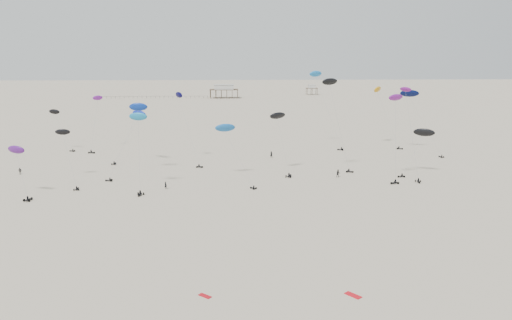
{
  "coord_description": "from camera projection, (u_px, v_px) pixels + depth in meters",
  "views": [
    {
      "loc": [
        -5.63,
        -20.37,
        29.37
      ],
      "look_at": [
        0.0,
        88.0,
        7.0
      ],
      "focal_mm": 35.0,
      "sensor_mm": 36.0,
      "label": 1
    }
  ],
  "objects": [
    {
      "name": "spectator_2",
      "position": [
        20.0,
        174.0,
        127.62
      ],
      "size": [
        1.22,
        0.68,
        2.03
      ],
      "primitive_type": "imported",
      "rotation": [
        0.0,
        0.0,
        6.31
      ],
      "color": "black",
      "rests_on": "ground"
    },
    {
      "name": "rig_3",
      "position": [
        412.0,
        134.0,
        119.5
      ],
      "size": [
        4.92,
        8.11,
        22.6
      ],
      "rotation": [
        0.0,
        0.0,
        3.0
      ],
      "color": "black",
      "rests_on": "ground"
    },
    {
      "name": "rig_8",
      "position": [
        321.0,
        88.0,
        166.63
      ],
      "size": [
        10.28,
        15.71,
        26.66
      ],
      "rotation": [
        0.0,
        0.0,
        1.37
      ],
      "color": "black",
      "rests_on": "ground"
    },
    {
      "name": "rig_10",
      "position": [
        95.0,
        120.0,
        159.82
      ],
      "size": [
        3.4,
        13.47,
        18.51
      ],
      "rotation": [
        0.0,
        0.0,
        4.32
      ],
      "color": "black",
      "rests_on": "ground"
    },
    {
      "name": "rig_1",
      "position": [
        66.0,
        147.0,
        119.66
      ],
      "size": [
        8.95,
        14.55,
        17.59
      ],
      "rotation": [
        0.0,
        0.0,
        6.26
      ],
      "color": "black",
      "rests_on": "ground"
    },
    {
      "name": "rig_6",
      "position": [
        184.0,
        113.0,
        140.9
      ],
      "size": [
        8.87,
        14.93,
        22.01
      ],
      "rotation": [
        0.0,
        0.0,
        4.2
      ],
      "color": "black",
      "rests_on": "ground"
    },
    {
      "name": "spectator_1",
      "position": [
        338.0,
        177.0,
        124.47
      ],
      "size": [
        1.15,
        0.7,
        2.31
      ],
      "primitive_type": "imported",
      "rotation": [
        0.0,
        0.0,
        6.33
      ],
      "color": "black",
      "rests_on": "ground"
    },
    {
      "name": "rig_0",
      "position": [
        139.0,
        139.0,
        111.0
      ],
      "size": [
        4.42,
        10.01,
        17.54
      ],
      "rotation": [
        0.0,
        0.0,
        3.01
      ],
      "color": "black",
      "rests_on": "ground"
    },
    {
      "name": "rig_5",
      "position": [
        19.0,
        163.0,
        106.41
      ],
      "size": [
        7.31,
        8.49,
        11.46
      ],
      "rotation": [
        0.0,
        0.0,
        5.96
      ],
      "color": "black",
      "rests_on": "ground"
    },
    {
      "name": "rig_16",
      "position": [
        228.0,
        133.0,
        122.87
      ],
      "size": [
        10.05,
        16.21,
        18.49
      ],
      "rotation": [
        0.0,
        0.0,
        0.85
      ],
      "color": "black",
      "rests_on": "ground"
    },
    {
      "name": "spectator_0",
      "position": [
        166.0,
        189.0,
        113.56
      ],
      "size": [
        0.86,
        0.8,
        1.96
      ],
      "primitive_type": "imported",
      "rotation": [
        0.0,
        0.0,
        2.58
      ],
      "color": "black",
      "rests_on": "ground"
    },
    {
      "name": "rig_15",
      "position": [
        280.0,
        129.0,
        128.03
      ],
      "size": [
        6.15,
        11.2,
        16.15
      ],
      "rotation": [
        0.0,
        0.0,
        5.79
      ],
      "color": "black",
      "rests_on": "ground"
    },
    {
      "name": "rig_13",
      "position": [
        381.0,
        99.0,
        166.65
      ],
      "size": [
        9.04,
        13.11,
        20.92
      ],
      "rotation": [
        0.0,
        0.0,
        4.14
      ],
      "color": "black",
      "rests_on": "ground"
    },
    {
      "name": "pavilion_small",
      "position": [
        312.0,
        90.0,
        400.16
      ],
      "size": [
        9.0,
        7.0,
        8.0
      ],
      "color": "brown",
      "rests_on": "ground"
    },
    {
      "name": "rig_9",
      "position": [
        134.0,
        117.0,
        126.66
      ],
      "size": [
        9.18,
        12.09,
        19.61
      ],
      "rotation": [
        0.0,
        0.0,
        1.64
      ],
      "color": "black",
      "rests_on": "ground"
    },
    {
      "name": "grounded_kite_a",
      "position": [
        353.0,
        296.0,
        62.68
      ],
      "size": [
        2.09,
        2.27,
        0.08
      ],
      "primitive_type": "cube",
      "rotation": [
        0.0,
        0.0,
        -0.89
      ],
      "color": "red",
      "rests_on": "ground"
    },
    {
      "name": "rig_2",
      "position": [
        395.0,
        124.0,
        118.97
      ],
      "size": [
        4.49,
        8.26,
        21.01
      ],
      "rotation": [
        0.0,
        0.0,
        1.92
      ],
      "color": "black",
      "rests_on": "ground"
    },
    {
      "name": "ground_plane",
      "position": [
        243.0,
        125.0,
        221.76
      ],
      "size": [
        900.0,
        900.0,
        0.0
      ],
      "primitive_type": "plane",
      "color": "#C2B399"
    },
    {
      "name": "rig_4",
      "position": [
        334.0,
        100.0,
        128.23
      ],
      "size": [
        8.95,
        5.98,
        24.42
      ],
      "rotation": [
        0.0,
        0.0,
        4.14
      ],
      "color": "black",
      "rests_on": "ground"
    },
    {
      "name": "rig_7",
      "position": [
        412.0,
        98.0,
        158.34
      ],
      "size": [
        9.7,
        17.44,
        22.53
      ],
      "rotation": [
        0.0,
        0.0,
        0.42
      ],
      "color": "black",
      "rests_on": "ground"
    },
    {
      "name": "pier_fence",
      "position": [
        153.0,
        97.0,
        365.16
      ],
      "size": [
        80.2,
        0.2,
        1.5
      ],
      "color": "black",
      "rests_on": "ground"
    },
    {
      "name": "rig_11",
      "position": [
        58.0,
        120.0,
        159.2
      ],
      "size": [
        9.03,
        5.92,
        13.74
      ],
      "rotation": [
        0.0,
        0.0,
        1.39
      ],
      "color": "black",
      "rests_on": "ground"
    },
    {
      "name": "rig_14",
      "position": [
        136.0,
        120.0,
        140.96
      ],
      "size": [
        10.34,
        8.13,
        15.59
      ],
      "rotation": [
        0.0,
        0.0,
        -0.16
      ],
      "color": "black",
      "rests_on": "ground"
    },
    {
      "name": "grounded_kite_b",
      "position": [
        205.0,
        296.0,
        62.52
      ],
      "size": [
        1.82,
        1.7,
        0.07
      ],
      "primitive_type": "cube",
      "rotation": [
        0.0,
        0.0,
        -0.71
      ],
      "color": "#B70B15",
      "rests_on": "ground"
    },
    {
      "name": "pavilion_main",
      "position": [
        224.0,
        92.0,
        367.11
      ],
      "size": [
        21.0,
        13.0,
        9.8
      ],
      "color": "brown",
      "rests_on": "ground"
    },
    {
      "name": "rig_12",
      "position": [
        421.0,
        138.0,
        126.88
      ],
      "size": [
        10.86,
        7.78,
        12.87
      ],
      "rotation": [
        0.0,
        0.0,
        1.82
      ],
      "color": "black",
      "rests_on": "ground"
    },
    {
      "name": "spectator_3",
      "position": [
        271.0,
        158.0,
        149.01
      ],
      "size": [
        0.99,
        0.84,
        2.29
      ],
      "primitive_type": "imported",
      "rotation": [
        0.0,
        0.0,
        2.76
      ],
      "color": "black",
      "rests_on": "ground"
    }
  ]
}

